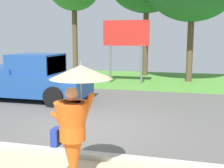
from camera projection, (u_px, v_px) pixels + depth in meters
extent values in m
cube|color=#565451|center=(109.00, 111.00, 9.99)|extent=(40.00, 8.00, 0.10)
cube|color=#4F8E35|center=(142.00, 80.00, 17.64)|extent=(40.00, 8.00, 0.10)
cube|color=#B2AD9E|center=(61.00, 152.00, 6.14)|extent=(40.00, 0.24, 0.10)
cone|color=#E55B19|center=(73.00, 144.00, 4.78)|extent=(0.60, 0.60, 1.45)
cylinder|color=#E55B19|center=(72.00, 121.00, 4.71)|extent=(0.44, 0.44, 0.65)
sphere|color=tan|center=(72.00, 94.00, 4.64)|extent=(0.22, 0.22, 0.22)
cylinder|color=#E55B19|center=(88.00, 106.00, 4.60)|extent=(0.24, 0.09, 0.45)
cylinder|color=#E55B19|center=(58.00, 118.00, 4.79)|extent=(0.29, 0.08, 0.24)
cylinder|color=gray|center=(81.00, 92.00, 4.59)|extent=(0.02, 0.02, 0.75)
cone|color=#D1B284|center=(81.00, 72.00, 4.54)|extent=(1.01, 1.01, 0.22)
cylinder|color=gray|center=(81.00, 64.00, 4.52)|extent=(0.02, 0.02, 0.10)
cube|color=beige|center=(57.00, 112.00, 4.81)|extent=(0.02, 0.11, 0.16)
cube|color=navy|center=(56.00, 137.00, 4.77)|extent=(0.12, 0.24, 0.30)
cube|color=#1E478C|center=(27.00, 83.00, 11.71)|extent=(5.20, 2.00, 0.90)
cube|color=#1E478C|center=(37.00, 65.00, 11.47)|extent=(1.80, 1.84, 0.90)
cube|color=#2D3842|center=(56.00, 66.00, 11.26)|extent=(0.10, 1.70, 0.77)
cylinder|color=black|center=(74.00, 88.00, 12.29)|extent=(0.76, 0.28, 0.76)
cylinder|color=black|center=(54.00, 97.00, 10.38)|extent=(0.76, 0.28, 0.76)
cylinder|color=black|center=(6.00, 85.00, 13.13)|extent=(0.76, 0.28, 0.76)
cylinder|color=slate|center=(110.00, 63.00, 16.17)|extent=(0.12, 0.12, 2.20)
cylinder|color=slate|center=(142.00, 64.00, 15.73)|extent=(0.12, 0.12, 2.20)
cube|color=red|center=(126.00, 33.00, 15.68)|extent=(2.60, 0.10, 1.40)
cylinder|color=brown|center=(190.00, 45.00, 16.37)|extent=(0.36, 0.36, 4.21)
cylinder|color=brown|center=(146.00, 39.00, 19.15)|extent=(0.36, 0.36, 4.92)
cylinder|color=brown|center=(75.00, 40.00, 19.67)|extent=(0.36, 0.36, 4.86)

